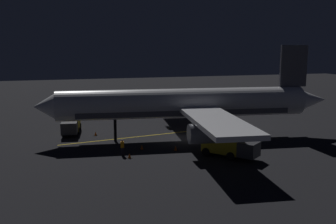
% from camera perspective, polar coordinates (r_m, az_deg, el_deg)
% --- Properties ---
extents(ground_plane, '(180.00, 180.00, 0.20)m').
position_cam_1_polar(ground_plane, '(50.24, 2.20, -3.94)').
color(ground_plane, black).
extents(apron_guide_stripe, '(4.09, 22.87, 0.01)m').
position_cam_1_polar(apron_guide_stripe, '(51.72, -2.96, -3.43)').
color(apron_guide_stripe, gold).
rests_on(apron_guide_stripe, ground_plane).
extents(airliner, '(34.73, 37.54, 11.69)m').
position_cam_1_polar(airliner, '(49.50, 2.94, 1.10)').
color(airliner, white).
rests_on(airliner, ground_plane).
extents(baggage_truck, '(6.09, 2.88, 2.25)m').
position_cam_1_polar(baggage_truck, '(54.33, -13.85, -1.79)').
color(baggage_truck, gold).
rests_on(baggage_truck, ground_plane).
extents(catering_truck, '(5.91, 5.32, 2.64)m').
position_cam_1_polar(catering_truck, '(42.26, 8.62, -4.70)').
color(catering_truck, gold).
rests_on(catering_truck, ground_plane).
extents(ground_crew_worker, '(0.40, 0.40, 1.74)m').
position_cam_1_polar(ground_crew_worker, '(42.80, -6.62, -5.09)').
color(ground_crew_worker, black).
rests_on(ground_crew_worker, ground_plane).
extents(traffic_cone_near_left, '(0.50, 0.50, 0.55)m').
position_cam_1_polar(traffic_cone_near_left, '(45.05, -3.79, -5.12)').
color(traffic_cone_near_left, '#EA590F').
rests_on(traffic_cone_near_left, ground_plane).
extents(traffic_cone_near_right, '(0.50, 0.50, 0.55)m').
position_cam_1_polar(traffic_cone_near_right, '(41.78, -5.59, -6.34)').
color(traffic_cone_near_right, '#EA590F').
rests_on(traffic_cone_near_right, ground_plane).
extents(traffic_cone_under_wing, '(0.50, 0.50, 0.55)m').
position_cam_1_polar(traffic_cone_under_wing, '(52.50, -10.42, -3.10)').
color(traffic_cone_under_wing, '#EA590F').
rests_on(traffic_cone_under_wing, ground_plane).
extents(traffic_cone_far, '(0.50, 0.50, 0.55)m').
position_cam_1_polar(traffic_cone_far, '(44.52, 1.10, -5.28)').
color(traffic_cone_far, '#EA590F').
rests_on(traffic_cone_far, ground_plane).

